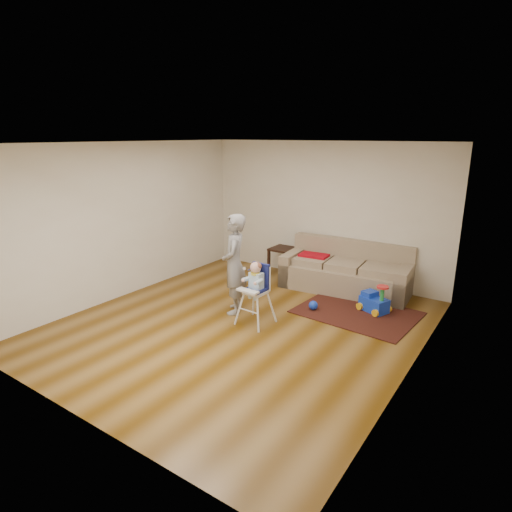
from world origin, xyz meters
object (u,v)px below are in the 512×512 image
Objects in this scene: sofa at (346,267)px; toy_ball at (313,305)px; high_chair at (256,294)px; side_table at (285,261)px; adult at (234,264)px; ride_on_toy at (375,297)px.

toy_ball is at bearing -97.15° from sofa.
high_chair is (-0.56, -2.14, 0.03)m from sofa.
side_table is 2.26m from adult.
sofa is at bearing 161.81° from ride_on_toy.
toy_ball is at bearing -45.97° from side_table.
sofa reaches higher than toy_ball.
ride_on_toy is at bearing -45.30° from sofa.
high_chair is (-1.36, -1.45, 0.22)m from ride_on_toy.
adult reaches higher than ride_on_toy.
ride_on_toy reaches higher than toy_ball.
toy_ball is (1.37, -1.42, -0.19)m from side_table.
side_table is 1.15× the size of ride_on_toy.
side_table is 1.98m from toy_ball.
ride_on_toy is 1.00m from toy_ball.
toy_ball is (-0.05, -1.19, -0.36)m from sofa.
ride_on_toy is 2.00m from high_chair.
ride_on_toy is 0.30× the size of adult.
ride_on_toy is at bearing 49.80° from high_chair.
side_table is at bearing 179.94° from ride_on_toy.
side_table is at bearing 112.90° from high_chair.
high_chair is at bearing -118.49° from toy_ball.
adult is at bearing -144.33° from toy_ball.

